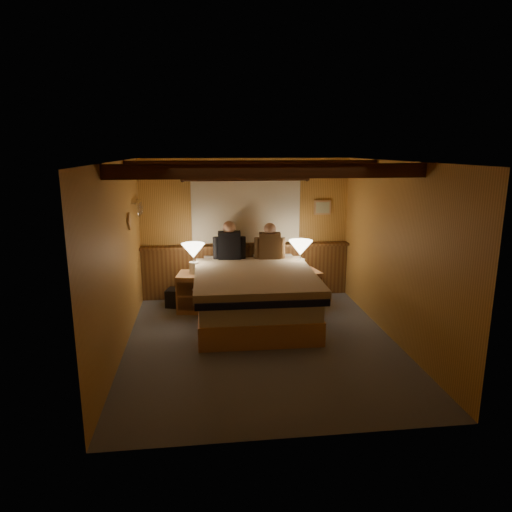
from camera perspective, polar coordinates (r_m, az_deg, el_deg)
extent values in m
plane|color=#515660|center=(6.26, 0.69, -10.77)|extent=(4.20, 4.20, 0.00)
plane|color=#E19A54|center=(5.72, 0.76, 11.75)|extent=(4.20, 4.20, 0.00)
plane|color=gold|center=(7.92, -1.30, 3.44)|extent=(3.60, 0.00, 3.60)
plane|color=gold|center=(5.92, -16.82, -0.51)|extent=(0.00, 4.20, 4.20)
plane|color=gold|center=(6.37, 16.99, 0.42)|extent=(0.00, 4.20, 4.20)
plane|color=gold|center=(3.89, 4.86, -7.09)|extent=(3.60, 0.00, 3.60)
cube|color=brown|center=(8.03, -1.23, -1.92)|extent=(3.60, 0.12, 0.90)
cube|color=brown|center=(7.86, -1.20, 1.28)|extent=(3.60, 0.22, 0.04)
cylinder|color=#452011|center=(7.74, -1.27, 9.55)|extent=(2.10, 0.05, 0.05)
sphere|color=#452011|center=(7.71, -9.16, 9.37)|extent=(0.08, 0.08, 0.08)
sphere|color=#452011|center=(7.92, 6.42, 9.55)|extent=(0.08, 0.08, 0.08)
cube|color=white|center=(7.81, -1.26, 5.52)|extent=(1.85, 0.08, 1.05)
cube|color=#452011|center=(5.13, 1.66, 10.57)|extent=(3.60, 0.15, 0.16)
cube|color=#452011|center=(6.62, -0.30, 11.18)|extent=(3.60, 0.15, 0.16)
cylinder|color=silver|center=(7.38, -14.59, 6.61)|extent=(0.03, 0.55, 0.03)
torus|color=silver|center=(7.24, -14.45, 5.54)|extent=(0.01, 0.21, 0.21)
torus|color=silver|center=(7.47, -14.23, 5.77)|extent=(0.01, 0.21, 0.21)
cube|color=tan|center=(8.10, 8.31, 6.02)|extent=(0.30, 0.03, 0.25)
cube|color=beige|center=(8.08, 8.34, 6.01)|extent=(0.24, 0.01, 0.19)
cube|color=tan|center=(7.00, -0.24, -6.64)|extent=(1.69, 2.24, 0.33)
cube|color=silver|center=(6.91, -0.24, -4.31)|extent=(1.65, 2.20, 0.27)
cube|color=black|center=(6.60, 0.00, -3.65)|extent=(1.75, 1.80, 0.09)
cube|color=tan|center=(6.71, -0.13, -2.67)|extent=(1.79, 2.02, 0.13)
cube|color=silver|center=(7.65, -4.05, -0.87)|extent=(0.67, 0.39, 0.18)
cube|color=silver|center=(7.72, 2.21, -0.71)|extent=(0.67, 0.39, 0.18)
cube|color=tan|center=(7.42, -7.52, -4.46)|extent=(0.63, 0.58, 0.61)
cube|color=brown|center=(7.16, -7.85, -4.11)|extent=(0.50, 0.10, 0.21)
cube|color=brown|center=(7.24, -7.79, -5.96)|extent=(0.50, 0.10, 0.21)
cylinder|color=silver|center=(7.16, -7.85, -4.11)|extent=(0.03, 0.03, 0.03)
cylinder|color=silver|center=(7.24, -7.79, -5.96)|extent=(0.03, 0.03, 0.03)
cube|color=tan|center=(7.67, 5.80, -3.96)|extent=(0.61, 0.57, 0.58)
cube|color=brown|center=(7.44, 6.55, -3.60)|extent=(0.47, 0.12, 0.20)
cube|color=brown|center=(7.51, 6.50, -5.29)|extent=(0.47, 0.12, 0.20)
cylinder|color=silver|center=(7.44, 6.55, -3.60)|extent=(0.04, 0.04, 0.03)
cylinder|color=silver|center=(7.51, 6.50, -5.29)|extent=(0.04, 0.04, 0.03)
cylinder|color=white|center=(7.33, -7.78, -1.45)|extent=(0.14, 0.14, 0.19)
cylinder|color=silver|center=(7.30, -7.81, -0.51)|extent=(0.02, 0.02, 0.10)
cone|color=beige|center=(7.27, -7.85, 0.67)|extent=(0.37, 0.37, 0.23)
cylinder|color=white|center=(7.57, 5.54, -1.13)|extent=(0.15, 0.15, 0.20)
cylinder|color=silver|center=(7.54, 5.56, -0.17)|extent=(0.03, 0.03, 0.11)
cone|color=beige|center=(7.50, 5.59, 1.04)|extent=(0.39, 0.39, 0.24)
cube|color=black|center=(7.54, -3.36, 1.24)|extent=(0.38, 0.23, 0.48)
cylinder|color=black|center=(7.54, -4.97, 0.93)|extent=(0.12, 0.12, 0.39)
cylinder|color=black|center=(7.55, -1.73, 0.98)|extent=(0.12, 0.12, 0.39)
sphere|color=tan|center=(7.48, -3.39, 3.57)|extent=(0.21, 0.21, 0.21)
cube|color=#4D361F|center=(7.55, 1.73, 1.19)|extent=(0.37, 0.24, 0.46)
cylinder|color=#4D361F|center=(7.56, 0.19, 0.92)|extent=(0.11, 0.11, 0.37)
cylinder|color=#4D361F|center=(7.57, 3.26, 0.92)|extent=(0.11, 0.11, 0.37)
sphere|color=tan|center=(7.50, 1.75, 3.39)|extent=(0.20, 0.20, 0.20)
cube|color=black|center=(7.67, -9.26, -5.19)|extent=(0.55, 0.41, 0.29)
cylinder|color=black|center=(7.62, -9.30, -4.00)|extent=(0.15, 0.30, 0.08)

